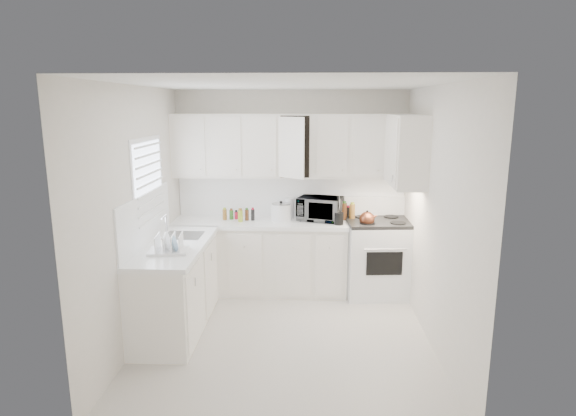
# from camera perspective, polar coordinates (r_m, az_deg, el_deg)

# --- Properties ---
(floor) EXTENTS (3.20, 3.20, 0.00)m
(floor) POSITION_cam_1_polar(r_m,az_deg,el_deg) (5.27, -0.34, -15.06)
(floor) COLOR silver
(floor) RESTS_ON ground
(ceiling) EXTENTS (3.20, 3.20, 0.00)m
(ceiling) POSITION_cam_1_polar(r_m,az_deg,el_deg) (4.69, -0.38, 14.49)
(ceiling) COLOR white
(ceiling) RESTS_ON ground
(wall_back) EXTENTS (3.00, 0.00, 3.00)m
(wall_back) POSITION_cam_1_polar(r_m,az_deg,el_deg) (6.38, 0.35, 2.13)
(wall_back) COLOR silver
(wall_back) RESTS_ON ground
(wall_front) EXTENTS (3.00, 0.00, 3.00)m
(wall_front) POSITION_cam_1_polar(r_m,az_deg,el_deg) (3.28, -1.76, -7.55)
(wall_front) COLOR silver
(wall_front) RESTS_ON ground
(wall_left) EXTENTS (0.00, 3.20, 3.20)m
(wall_left) POSITION_cam_1_polar(r_m,az_deg,el_deg) (5.11, -17.40, -0.94)
(wall_left) COLOR silver
(wall_left) RESTS_ON ground
(wall_right) EXTENTS (0.00, 3.20, 3.20)m
(wall_right) POSITION_cam_1_polar(r_m,az_deg,el_deg) (4.97, 17.17, -1.28)
(wall_right) COLOR silver
(wall_right) RESTS_ON ground
(window_blinds) EXTENTS (0.06, 0.96, 1.06)m
(window_blinds) POSITION_cam_1_polar(r_m,az_deg,el_deg) (5.38, -16.12, 2.49)
(window_blinds) COLOR white
(window_blinds) RESTS_ON wall_left
(lower_cabinets_back) EXTENTS (2.22, 0.60, 0.90)m
(lower_cabinets_back) POSITION_cam_1_polar(r_m,az_deg,el_deg) (6.32, -3.31, -5.93)
(lower_cabinets_back) COLOR white
(lower_cabinets_back) RESTS_ON floor
(lower_cabinets_left) EXTENTS (0.60, 1.60, 0.90)m
(lower_cabinets_left) POSITION_cam_1_polar(r_m,az_deg,el_deg) (5.45, -13.12, -9.25)
(lower_cabinets_left) COLOR white
(lower_cabinets_left) RESTS_ON floor
(countertop_back) EXTENTS (2.24, 0.64, 0.05)m
(countertop_back) POSITION_cam_1_polar(r_m,az_deg,el_deg) (6.18, -3.38, -1.77)
(countertop_back) COLOR white
(countertop_back) RESTS_ON lower_cabinets_back
(countertop_left) EXTENTS (0.64, 1.62, 0.05)m
(countertop_left) POSITION_cam_1_polar(r_m,az_deg,el_deg) (5.30, -13.25, -4.46)
(countertop_left) COLOR white
(countertop_left) RESTS_ON lower_cabinets_left
(backsplash_back) EXTENTS (2.98, 0.02, 0.55)m
(backsplash_back) POSITION_cam_1_polar(r_m,az_deg,el_deg) (6.39, 0.35, 1.45)
(backsplash_back) COLOR white
(backsplash_back) RESTS_ON wall_back
(backsplash_left) EXTENTS (0.02, 1.60, 0.55)m
(backsplash_left) POSITION_cam_1_polar(r_m,az_deg,el_deg) (5.31, -16.53, -1.24)
(backsplash_left) COLOR white
(backsplash_left) RESTS_ON wall_left
(upper_cabinets_back) EXTENTS (3.00, 0.33, 0.80)m
(upper_cabinets_back) POSITION_cam_1_polar(r_m,az_deg,el_deg) (6.19, 0.30, 3.69)
(upper_cabinets_back) COLOR white
(upper_cabinets_back) RESTS_ON wall_back
(upper_cabinets_right) EXTENTS (0.33, 0.90, 0.80)m
(upper_cabinets_right) POSITION_cam_1_polar(r_m,az_deg,el_deg) (5.68, 13.64, 2.60)
(upper_cabinets_right) COLOR white
(upper_cabinets_right) RESTS_ON wall_right
(sink) EXTENTS (0.42, 0.38, 0.30)m
(sink) POSITION_cam_1_polar(r_m,az_deg,el_deg) (5.58, -12.37, -2.02)
(sink) COLOR gray
(sink) RESTS_ON countertop_left
(stove) EXTENTS (0.87, 0.73, 1.26)m
(stove) POSITION_cam_1_polar(r_m,az_deg,el_deg) (6.27, 10.70, -4.60)
(stove) COLOR white
(stove) RESTS_ON floor
(tea_kettle) EXTENTS (0.26, 0.23, 0.21)m
(tea_kettle) POSITION_cam_1_polar(r_m,az_deg,el_deg) (5.98, 9.36, -1.18)
(tea_kettle) COLOR maroon
(tea_kettle) RESTS_ON stove
(frying_pan) EXTENTS (0.44, 0.55, 0.04)m
(frying_pan) POSITION_cam_1_polar(r_m,az_deg,el_deg) (6.36, 12.22, -1.25)
(frying_pan) COLOR black
(frying_pan) RESTS_ON stove
(microwave) EXTENTS (0.61, 0.45, 0.37)m
(microwave) POSITION_cam_1_polar(r_m,az_deg,el_deg) (6.19, 3.83, 0.22)
(microwave) COLOR gray
(microwave) RESTS_ON countertop_back
(rice_cooker) EXTENTS (0.28, 0.28, 0.26)m
(rice_cooker) POSITION_cam_1_polar(r_m,az_deg,el_deg) (6.17, -0.83, -0.33)
(rice_cooker) COLOR white
(rice_cooker) RESTS_ON countertop_back
(paper_towel) EXTENTS (0.12, 0.12, 0.27)m
(paper_towel) POSITION_cam_1_polar(r_m,az_deg,el_deg) (6.30, 0.19, 0.00)
(paper_towel) COLOR white
(paper_towel) RESTS_ON countertop_back
(utensil_crock) EXTENTS (0.16, 0.16, 0.37)m
(utensil_crock) POSITION_cam_1_polar(r_m,az_deg,el_deg) (5.97, 6.08, -0.24)
(utensil_crock) COLOR black
(utensil_crock) RESTS_ON countertop_back
(dish_rack) EXTENTS (0.42, 0.33, 0.21)m
(dish_rack) POSITION_cam_1_polar(r_m,az_deg,el_deg) (4.98, -14.02, -3.97)
(dish_rack) COLOR white
(dish_rack) RESTS_ON countertop_left
(spice_left_0) EXTENTS (0.06, 0.06, 0.13)m
(spice_left_0) POSITION_cam_1_polar(r_m,az_deg,el_deg) (6.35, -7.40, -0.65)
(spice_left_0) COLOR olive
(spice_left_0) RESTS_ON countertop_back
(spice_left_1) EXTENTS (0.06, 0.06, 0.13)m
(spice_left_1) POSITION_cam_1_polar(r_m,az_deg,el_deg) (6.25, -6.86, -0.84)
(spice_left_1) COLOR #2E6622
(spice_left_1) RESTS_ON countertop_back
(spice_left_2) EXTENTS (0.06, 0.06, 0.13)m
(spice_left_2) POSITION_cam_1_polar(r_m,az_deg,el_deg) (6.33, -6.06, -0.66)
(spice_left_2) COLOR red
(spice_left_2) RESTS_ON countertop_back
(spice_left_3) EXTENTS (0.06, 0.06, 0.13)m
(spice_left_3) POSITION_cam_1_polar(r_m,az_deg,el_deg) (6.23, -5.50, -0.85)
(spice_left_3) COLOR #A3B92B
(spice_left_3) RESTS_ON countertop_back
(spice_left_4) EXTENTS (0.06, 0.06, 0.13)m
(spice_left_4) POSITION_cam_1_polar(r_m,az_deg,el_deg) (6.31, -4.71, -0.68)
(spice_left_4) COLOR brown
(spice_left_4) RESTS_ON countertop_back
(spice_left_5) EXTENTS (0.06, 0.06, 0.13)m
(spice_left_5) POSITION_cam_1_polar(r_m,az_deg,el_deg) (6.21, -4.13, -0.87)
(spice_left_5) COLOR black
(spice_left_5) RESTS_ON countertop_back
(sauce_right_0) EXTENTS (0.06, 0.06, 0.19)m
(sauce_right_0) POSITION_cam_1_polar(r_m,az_deg,el_deg) (6.30, 5.58, -0.43)
(sauce_right_0) COLOR red
(sauce_right_0) RESTS_ON countertop_back
(sauce_right_1) EXTENTS (0.06, 0.06, 0.19)m
(sauce_right_1) POSITION_cam_1_polar(r_m,az_deg,el_deg) (6.24, 6.11, -0.55)
(sauce_right_1) COLOR #A3B92B
(sauce_right_1) RESTS_ON countertop_back
(sauce_right_2) EXTENTS (0.06, 0.06, 0.19)m
(sauce_right_2) POSITION_cam_1_polar(r_m,az_deg,el_deg) (6.31, 6.58, -0.44)
(sauce_right_2) COLOR brown
(sauce_right_2) RESTS_ON countertop_back
(sauce_right_3) EXTENTS (0.06, 0.06, 0.19)m
(sauce_right_3) POSITION_cam_1_polar(r_m,az_deg,el_deg) (6.25, 7.12, -0.56)
(sauce_right_3) COLOR black
(sauce_right_3) RESTS_ON countertop_back
(sauce_right_4) EXTENTS (0.06, 0.06, 0.19)m
(sauce_right_4) POSITION_cam_1_polar(r_m,az_deg,el_deg) (6.32, 7.57, -0.45)
(sauce_right_4) COLOR olive
(sauce_right_4) RESTS_ON countertop_back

